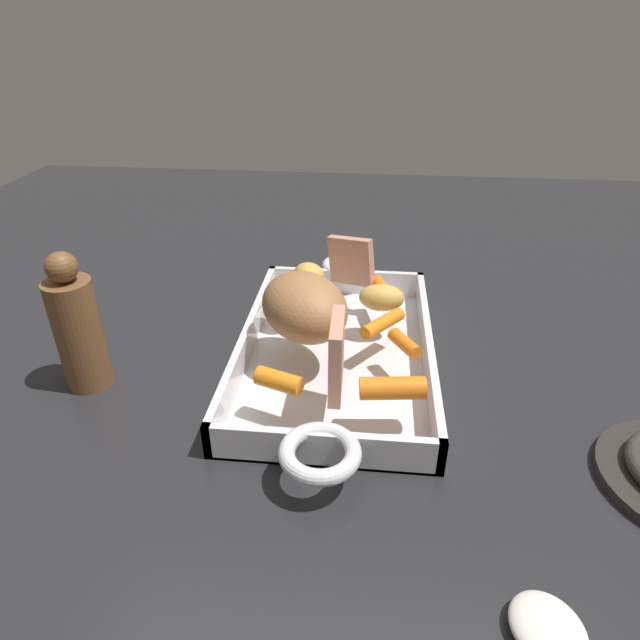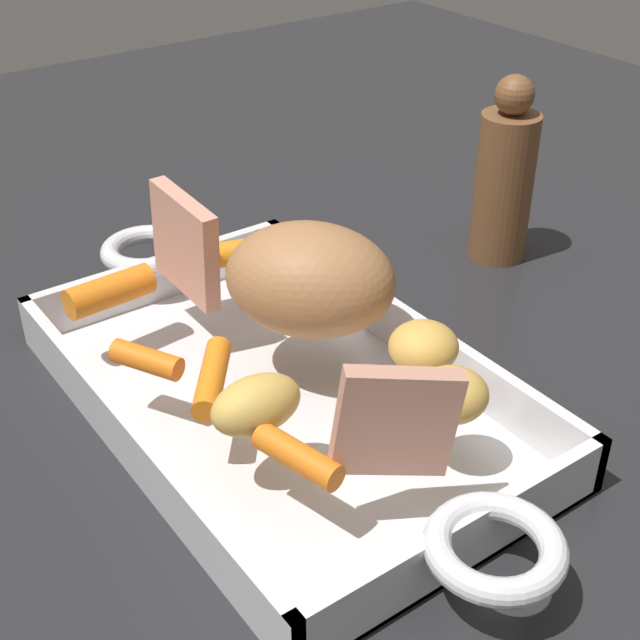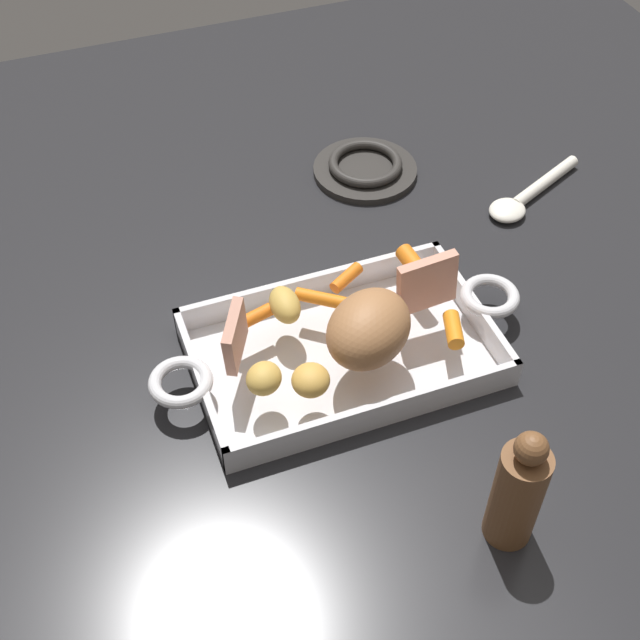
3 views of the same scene
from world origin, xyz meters
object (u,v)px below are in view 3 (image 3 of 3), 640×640
object	(u,v)px
potato_halved	(285,305)
roast_slice_thick	(427,283)
baby_carrot_northwest	(346,278)
potato_corner	(311,380)
roasting_dish	(342,349)
roast_slice_thin	(235,337)
baby_carrot_northeast	(454,330)
pork_roast	(369,329)
pepper_mill	(518,492)
stove_burner_rear	(365,167)
serving_spoon	(526,196)
baby_carrot_southeast	(251,319)
potato_near_roast	(264,378)
baby_carrot_long	(416,267)
baby_carrot_short	(322,299)

from	to	relation	value
potato_halved	roast_slice_thick	bearing A→B (deg)	164.86
baby_carrot_northwest	potato_corner	xyz separation A→B (m)	(0.10, 0.15, 0.01)
roasting_dish	roast_slice_thick	bearing A→B (deg)	-176.05
roast_slice_thin	baby_carrot_northeast	world-z (taller)	roast_slice_thin
pork_roast	potato_halved	world-z (taller)	pork_roast
pepper_mill	roast_slice_thick	bearing A→B (deg)	-97.36
roast_slice_thin	baby_carrot_northeast	distance (m)	0.27
roast_slice_thick	stove_burner_rear	size ratio (longest dim) A/B	0.47
pork_roast	potato_halved	distance (m)	0.12
roast_slice_thin	potato_corner	size ratio (longest dim) A/B	1.44
roasting_dish	potato_halved	size ratio (longest dim) A/B	8.29
serving_spoon	pork_roast	bearing A→B (deg)	8.45
pork_roast	baby_carrot_southeast	xyz separation A→B (m)	(0.12, -0.09, -0.03)
roast_slice_thick	baby_carrot_northwest	xyz separation A→B (m)	(0.08, -0.07, -0.03)
serving_spoon	potato_near_roast	bearing A→B (deg)	1.81
roasting_dish	pork_roast	world-z (taller)	pork_roast
baby_carrot_long	stove_burner_rear	bearing A→B (deg)	-99.37
serving_spoon	baby_carrot_short	bearing A→B (deg)	-4.53
pork_roast	baby_carrot_northwest	size ratio (longest dim) A/B	2.43
roasting_dish	baby_carrot_southeast	bearing A→B (deg)	-28.46
baby_carrot_long	potato_corner	size ratio (longest dim) A/B	1.42
potato_corner	baby_carrot_northwest	bearing A→B (deg)	-124.61
baby_carrot_long	pepper_mill	size ratio (longest dim) A/B	0.39
roast_slice_thin	baby_carrot_northeast	xyz separation A→B (m)	(-0.26, 0.06, -0.02)
baby_carrot_long	potato_corner	distance (m)	0.24
baby_carrot_short	stove_burner_rear	distance (m)	0.34
roasting_dish	potato_near_roast	bearing A→B (deg)	22.66
roast_slice_thick	potato_corner	world-z (taller)	roast_slice_thick
baby_carrot_short	pepper_mill	distance (m)	0.36
baby_carrot_short	baby_carrot_southeast	size ratio (longest dim) A/B	1.21
potato_corner	pork_roast	bearing A→B (deg)	-159.22
roast_slice_thick	pepper_mill	distance (m)	0.30
pork_roast	potato_corner	bearing A→B (deg)	20.78
pepper_mill	stove_burner_rear	bearing A→B (deg)	-98.79
roast_slice_thick	baby_carrot_short	size ratio (longest dim) A/B	1.12
roast_slice_thin	pork_roast	bearing A→B (deg)	162.41
baby_carrot_northeast	pepper_mill	world-z (taller)	pepper_mill
baby_carrot_northwest	baby_carrot_short	xyz separation A→B (m)	(0.04, 0.03, 0.00)
baby_carrot_northwest	baby_carrot_long	xyz separation A→B (m)	(-0.09, 0.02, 0.00)
roasting_dish	potato_halved	distance (m)	0.09
baby_carrot_long	serving_spoon	bearing A→B (deg)	-152.47
roasting_dish	baby_carrot_northeast	world-z (taller)	baby_carrot_northeast
potato_near_roast	potato_halved	size ratio (longest dim) A/B	0.77
baby_carrot_short	baby_carrot_southeast	bearing A→B (deg)	1.01
potato_halved	stove_burner_rear	xyz separation A→B (m)	(-0.23, -0.29, -0.05)
roast_slice_thick	serving_spoon	xyz separation A→B (m)	(-0.26, -0.19, -0.08)
potato_near_roast	stove_burner_rear	world-z (taller)	potato_near_roast
baby_carrot_southeast	potato_corner	world-z (taller)	potato_corner
baby_carrot_northwest	stove_burner_rear	world-z (taller)	baby_carrot_northwest
potato_near_roast	stove_burner_rear	xyz separation A→B (m)	(-0.29, -0.39, -0.05)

